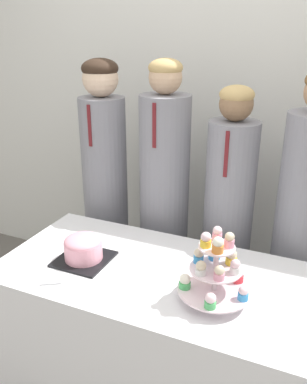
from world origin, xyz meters
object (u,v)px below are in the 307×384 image
(cake_knife, at_px, (63,283))
(student_2, at_px, (227,230))
(student_1, at_px, (164,209))
(student_3, at_px, (303,238))
(cupcake_stand, at_px, (216,269))
(round_cake, at_px, (83,248))
(student_0, at_px, (106,197))

(cake_knife, bearing_deg, student_2, 28.66)
(student_1, distance_m, student_2, 0.36)
(student_2, bearing_deg, student_3, 0.00)
(cupcake_stand, relative_size, student_3, 0.19)
(round_cake, relative_size, cake_knife, 0.91)
(student_2, bearing_deg, student_0, 180.00)
(student_3, bearing_deg, cake_knife, -136.79)
(student_2, bearing_deg, student_1, 180.00)
(student_2, bearing_deg, cake_knife, -120.56)
(cupcake_stand, bearing_deg, student_3, 67.94)
(round_cake, bearing_deg, student_2, 51.46)
(student_0, relative_size, student_2, 1.07)
(student_2, distance_m, student_3, 0.38)
(student_2, relative_size, student_3, 0.94)
(round_cake, relative_size, student_2, 0.16)
(student_0, xyz_separation_m, student_2, (0.73, -0.00, -0.07))
(cupcake_stand, distance_m, student_0, 1.07)
(round_cake, height_order, student_1, student_1)
(student_0, bearing_deg, cake_knife, -71.74)
(student_0, bearing_deg, round_cake, -68.34)
(cupcake_stand, xyz_separation_m, student_1, (-0.48, 0.65, -0.12))
(student_0, bearing_deg, cupcake_stand, -37.52)
(cake_knife, xyz_separation_m, cupcake_stand, (0.59, 0.15, 0.13))
(cake_knife, relative_size, cupcake_stand, 0.86)
(student_1, bearing_deg, round_cake, -101.84)
(student_1, bearing_deg, student_3, 0.00)
(student_0, distance_m, student_2, 0.74)
(round_cake, distance_m, student_0, 0.66)
(student_3, bearing_deg, round_cake, -144.68)
(student_0, xyz_separation_m, student_1, (0.37, 0.00, -0.02))
(cake_knife, bearing_deg, student_0, 77.47)
(student_2, xyz_separation_m, student_3, (0.38, 0.00, 0.03))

